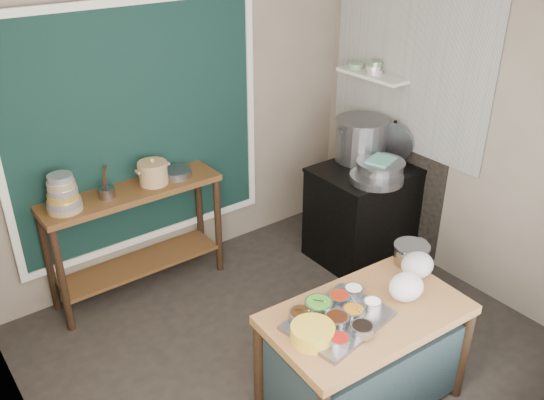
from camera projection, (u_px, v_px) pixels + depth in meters
floor at (284, 343)px, 4.37m from camera, size 3.50×3.00×0.02m
back_wall at (175, 113)px, 4.79m from camera, size 3.50×0.02×2.80m
left_wall at (0, 268)px, 2.78m from camera, size 0.02×3.00×2.80m
right_wall at (457, 120)px, 4.65m from camera, size 0.02×3.00×2.80m
curtain_panel at (138, 129)px, 4.59m from camera, size 2.10×0.02×1.90m
curtain_frame at (139, 130)px, 4.59m from camera, size 2.22×0.03×2.02m
tile_panel at (409, 51)px, 4.82m from camera, size 0.02×1.70×1.70m
soot_patch at (388, 172)px, 5.42m from camera, size 0.01×1.30×1.30m
wall_shelf at (372, 75)px, 5.09m from camera, size 0.22×0.70×0.03m
prep_table at (363, 358)px, 3.68m from camera, size 1.29×0.79×0.75m
back_counter at (137, 241)px, 4.76m from camera, size 1.45×0.40×0.95m
stove_block at (364, 213)px, 5.27m from camera, size 0.90×0.68×0.85m
stove_top at (368, 170)px, 5.07m from camera, size 0.92×0.69×0.03m
condiment_tray at (338, 321)px, 3.41m from camera, size 0.66×0.52×0.03m
condiment_bowls at (334, 315)px, 3.39m from camera, size 0.58×0.46×0.07m
yellow_basin at (313, 334)px, 3.25m from camera, size 0.34×0.34×0.10m
saucepan at (411, 254)px, 3.95m from camera, size 0.29×0.29×0.14m
plastic_bag_a at (406, 287)px, 3.58m from camera, size 0.28×0.25×0.18m
plastic_bag_b at (417, 265)px, 3.80m from camera, size 0.24×0.21×0.17m
bowl_stack at (63, 195)px, 4.17m from camera, size 0.25×0.25×0.29m
utensil_cup at (106, 192)px, 4.40m from camera, size 0.15×0.15×0.08m
ceramic_crock at (153, 174)px, 4.59m from camera, size 0.26×0.26×0.17m
wide_bowl at (176, 173)px, 4.74m from camera, size 0.31×0.31×0.06m
stock_pot at (361, 139)px, 5.15m from camera, size 0.53×0.53×0.38m
pot_lid at (392, 142)px, 5.10m from camera, size 0.25×0.40×0.39m
steamer at (380, 169)px, 4.89m from camera, size 0.54×0.54×0.14m
green_cloth at (381, 160)px, 4.85m from camera, size 0.30×0.26×0.02m
shallow_pan at (376, 178)px, 4.82m from camera, size 0.52×0.52×0.06m
shelf_bowl_stack at (374, 68)px, 5.05m from camera, size 0.14×0.14×0.11m
shelf_bowl_green at (356, 66)px, 5.22m from camera, size 0.15×0.15×0.05m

